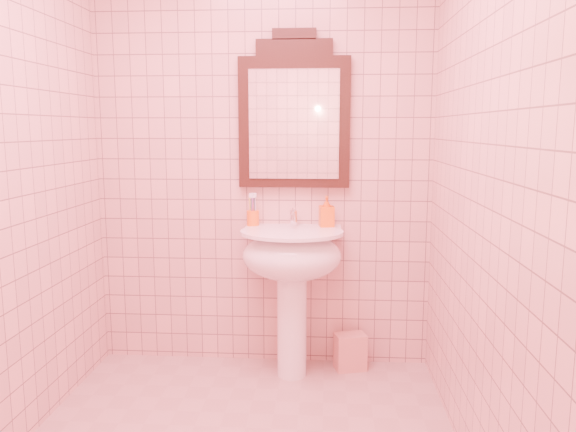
# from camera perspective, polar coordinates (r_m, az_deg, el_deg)

# --- Properties ---
(back_wall) EXTENTS (2.00, 0.02, 2.50)m
(back_wall) POSITION_cam_1_polar(r_m,az_deg,el_deg) (3.35, -2.59, 5.77)
(back_wall) COLOR tan
(back_wall) RESTS_ON floor
(pedestal_sink) EXTENTS (0.58, 0.58, 0.86)m
(pedestal_sink) POSITION_cam_1_polar(r_m,az_deg,el_deg) (3.20, 0.40, -5.05)
(pedestal_sink) COLOR white
(pedestal_sink) RESTS_ON floor
(faucet) EXTENTS (0.04, 0.16, 0.11)m
(faucet) POSITION_cam_1_polar(r_m,az_deg,el_deg) (3.28, 0.55, -0.09)
(faucet) COLOR white
(faucet) RESTS_ON pedestal_sink
(mirror) EXTENTS (0.65, 0.06, 0.90)m
(mirror) POSITION_cam_1_polar(r_m,az_deg,el_deg) (3.30, 0.63, 10.18)
(mirror) COLOR black
(mirror) RESTS_ON back_wall
(toothbrush_cup) EXTENTS (0.07, 0.07, 0.17)m
(toothbrush_cup) POSITION_cam_1_polar(r_m,az_deg,el_deg) (3.32, -3.58, -0.14)
(toothbrush_cup) COLOR orange
(toothbrush_cup) RESTS_ON pedestal_sink
(soap_dispenser) EXTENTS (0.10, 0.10, 0.18)m
(soap_dispenser) POSITION_cam_1_polar(r_m,az_deg,el_deg) (3.27, 3.94, 0.46)
(soap_dispenser) COLOR orange
(soap_dispenser) RESTS_ON pedestal_sink
(towel) EXTENTS (0.20, 0.16, 0.22)m
(towel) POSITION_cam_1_polar(r_m,az_deg,el_deg) (3.48, 6.34, -13.54)
(towel) COLOR tan
(towel) RESTS_ON floor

